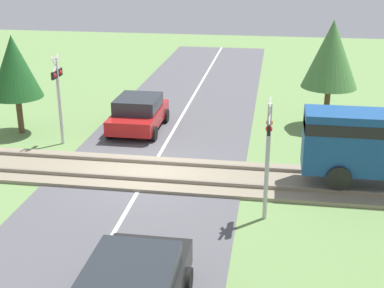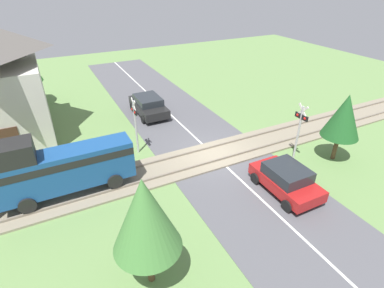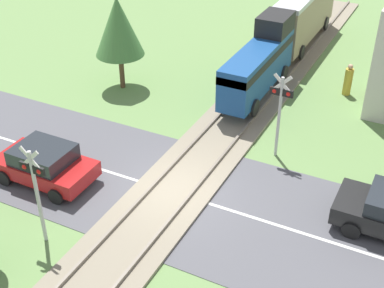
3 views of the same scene
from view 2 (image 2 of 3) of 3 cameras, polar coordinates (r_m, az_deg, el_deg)
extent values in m
plane|color=#66894C|center=(18.12, 4.26, -2.22)|extent=(60.00, 60.00, 0.00)
cube|color=#515156|center=(18.11, 4.26, -2.19)|extent=(48.00, 6.40, 0.02)
cube|color=silver|center=(18.11, 4.26, -2.16)|extent=(48.00, 0.12, 0.00)
cube|color=gray|center=(18.09, 4.27, -2.06)|extent=(2.80, 48.00, 0.12)
cube|color=slate|center=(17.51, 5.48, -2.83)|extent=(0.10, 48.00, 0.12)
cube|color=slate|center=(18.55, 3.15, -0.69)|extent=(0.10, 48.00, 0.12)
cube|color=navy|center=(15.33, -22.61, -4.34)|extent=(1.35, 6.13, 1.90)
cube|color=black|center=(15.06, -22.99, -2.70)|extent=(1.37, 6.13, 0.36)
cube|color=black|center=(14.79, -31.56, -1.62)|extent=(1.35, 1.96, 0.90)
cylinder|color=black|center=(15.39, -14.40, -6.95)|extent=(0.14, 0.76, 0.76)
cylinder|color=black|center=(16.56, -15.62, -4.23)|extent=(0.14, 0.76, 0.76)
cylinder|color=black|center=(15.39, -28.85, -10.28)|extent=(0.14, 0.76, 0.76)
cylinder|color=black|center=(16.56, -28.95, -7.30)|extent=(0.14, 0.76, 0.76)
cube|color=#A81919|center=(15.68, 17.38, -6.86)|extent=(3.65, 1.83, 0.56)
cube|color=#23282D|center=(15.36, 17.70, -5.17)|extent=(2.01, 1.69, 0.56)
cylinder|color=black|center=(16.00, 11.97, -6.44)|extent=(0.60, 0.18, 0.60)
cylinder|color=black|center=(17.06, 16.88, -4.64)|extent=(0.60, 0.18, 0.60)
cylinder|color=black|center=(14.68, 17.65, -11.20)|extent=(0.60, 0.18, 0.60)
cylinder|color=black|center=(15.83, 22.58, -8.86)|extent=(0.60, 0.18, 0.60)
cube|color=black|center=(23.46, -8.28, 7.04)|extent=(4.29, 1.86, 0.62)
cube|color=#23282D|center=(23.25, -8.38, 8.32)|extent=(2.36, 1.72, 0.51)
cylinder|color=black|center=(22.67, -4.81, 5.56)|extent=(0.60, 0.18, 0.60)
cylinder|color=black|center=(22.11, -9.28, 4.61)|extent=(0.60, 0.18, 0.60)
cylinder|color=black|center=(25.08, -7.28, 7.89)|extent=(0.60, 0.18, 0.60)
cylinder|color=black|center=(24.58, -11.38, 7.06)|extent=(0.60, 0.18, 0.60)
cylinder|color=#B7B7B7|center=(17.91, 19.54, 1.80)|extent=(0.12, 0.12, 3.37)
cube|color=black|center=(17.45, 20.13, 4.92)|extent=(0.90, 0.08, 0.28)
sphere|color=red|center=(17.29, 20.75, 4.57)|extent=(0.18, 0.18, 0.18)
sphere|color=red|center=(17.62, 19.53, 5.27)|extent=(0.18, 0.18, 0.18)
cube|color=silver|center=(17.32, 20.34, 5.99)|extent=(0.72, 0.04, 0.72)
cube|color=silver|center=(17.32, 20.34, 5.99)|extent=(0.72, 0.04, 0.72)
cylinder|color=#B7B7B7|center=(17.89, -10.63, 3.07)|extent=(0.12, 0.12, 3.37)
cube|color=black|center=(17.44, -10.96, 6.24)|extent=(0.90, 0.08, 0.28)
sphere|color=red|center=(17.68, -11.22, 6.54)|extent=(0.18, 0.18, 0.18)
sphere|color=red|center=(17.20, -10.70, 5.92)|extent=(0.18, 0.18, 0.18)
cube|color=silver|center=(17.30, -11.08, 7.32)|extent=(0.72, 0.04, 0.72)
cube|color=silver|center=(17.30, -11.08, 7.32)|extent=(0.72, 0.04, 0.72)
cube|color=beige|center=(22.45, -32.00, 6.65)|extent=(6.44, 4.70, 4.87)
cube|color=#472D1E|center=(19.99, -31.21, -0.12)|extent=(0.06, 1.10, 2.10)
cylinder|color=gold|center=(19.15, -30.27, -2.48)|extent=(0.38, 0.38, 1.30)
sphere|color=tan|center=(18.80, -30.87, -0.49)|extent=(0.24, 0.24, 0.24)
cylinder|color=brown|center=(28.24, -29.24, 8.33)|extent=(0.24, 0.24, 1.98)
cone|color=#387A33|center=(27.48, -30.79, 14.01)|extent=(3.28, 3.28, 3.93)
cylinder|color=brown|center=(11.26, -8.00, -21.53)|extent=(0.24, 0.24, 1.72)
cone|color=#477F3D|center=(9.62, -8.95, -13.18)|extent=(2.30, 2.30, 2.76)
cylinder|color=brown|center=(19.33, 25.65, -0.57)|extent=(0.24, 0.24, 1.51)
cone|color=#1E5623|center=(18.49, 26.99, 4.78)|extent=(2.07, 2.07, 2.48)
camera|label=1|loc=(29.45, -20.56, 23.68)|focal=50.00mm
camera|label=3|loc=(29.61, 22.92, 32.19)|focal=50.00mm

